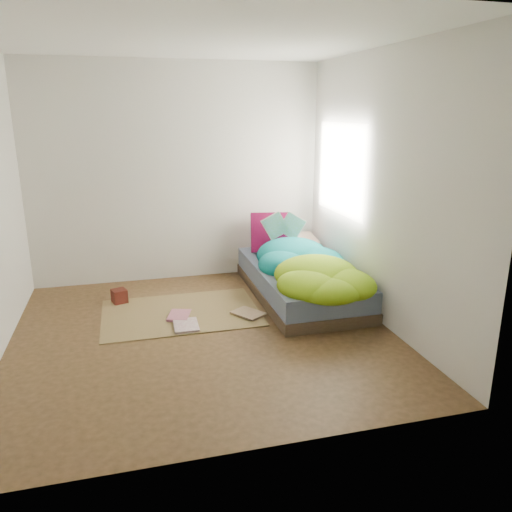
{
  "coord_description": "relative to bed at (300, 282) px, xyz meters",
  "views": [
    {
      "loc": [
        -0.63,
        -4.31,
        2.03
      ],
      "look_at": [
        0.71,
        0.75,
        0.5
      ],
      "focal_mm": 35.0,
      "sensor_mm": 36.0,
      "label": 1
    }
  ],
  "objects": [
    {
      "name": "room_walls",
      "position": [
        -1.21,
        -0.71,
        1.46
      ],
      "size": [
        3.54,
        3.54,
        2.62
      ],
      "color": "silver",
      "rests_on": "ground"
    },
    {
      "name": "floor_book_b",
      "position": [
        -1.5,
        -0.25,
        -0.14
      ],
      "size": [
        0.29,
        0.33,
        0.03
      ],
      "primitive_type": "imported",
      "rotation": [
        0.0,
        0.0,
        -0.3
      ],
      "color": "#B56876",
      "rests_on": "rug"
    },
    {
      "name": "rug",
      "position": [
        -1.37,
        -0.17,
        -0.16
      ],
      "size": [
        1.6,
        1.1,
        0.01
      ],
      "primitive_type": "cube",
      "color": "brown",
      "rests_on": "ground"
    },
    {
      "name": "bed",
      "position": [
        0.0,
        0.0,
        0.0
      ],
      "size": [
        1.0,
        2.0,
        0.34
      ],
      "color": "#3B2920",
      "rests_on": "ground"
    },
    {
      "name": "floor_book_a",
      "position": [
        -1.48,
        -0.54,
        -0.14
      ],
      "size": [
        0.25,
        0.33,
        0.02
      ],
      "primitive_type": "imported",
      "rotation": [
        0.0,
        0.0,
        -0.03
      ],
      "color": "silver",
      "rests_on": "rug"
    },
    {
      "name": "ground",
      "position": [
        -1.22,
        -0.72,
        -0.17
      ],
      "size": [
        3.5,
        3.5,
        0.0
      ],
      "primitive_type": "cube",
      "color": "#3C2C17",
      "rests_on": "ground"
    },
    {
      "name": "wooden_box",
      "position": [
        -1.99,
        0.29,
        -0.08
      ],
      "size": [
        0.19,
        0.19,
        0.15
      ],
      "primitive_type": "cube",
      "rotation": [
        0.0,
        0.0,
        0.32
      ],
      "color": "#3C160D",
      "rests_on": "rug"
    },
    {
      "name": "duvet",
      "position": [
        0.0,
        -0.22,
        0.34
      ],
      "size": [
        0.96,
        1.84,
        0.34
      ],
      "primitive_type": null,
      "color": "#076C6D",
      "rests_on": "bed"
    },
    {
      "name": "open_book",
      "position": [
        -0.04,
        0.49,
        0.64
      ],
      "size": [
        0.43,
        0.21,
        0.26
      ],
      "primitive_type": null,
      "rotation": [
        0.0,
        0.0,
        -0.3
      ],
      "color": "#297E32",
      "rests_on": "duvet"
    },
    {
      "name": "pillow_magenta",
      "position": [
        -0.14,
        0.72,
        0.41
      ],
      "size": [
        0.5,
        0.24,
        0.48
      ],
      "primitive_type": "cube",
      "rotation": [
        0.0,
        0.0,
        -0.2
      ],
      "color": "#47041A",
      "rests_on": "bed"
    },
    {
      "name": "pillow_floral",
      "position": [
        0.18,
        0.79,
        0.24
      ],
      "size": [
        0.6,
        0.38,
        0.13
      ],
      "primitive_type": "cube",
      "rotation": [
        0.0,
        0.0,
        0.01
      ],
      "color": "beige",
      "rests_on": "bed"
    },
    {
      "name": "floor_book_c",
      "position": [
        -0.8,
        -0.47,
        -0.14
      ],
      "size": [
        0.37,
        0.39,
        0.02
      ],
      "primitive_type": "imported",
      "rotation": [
        0.0,
        0.0,
        0.6
      ],
      "color": "tan",
      "rests_on": "rug"
    }
  ]
}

